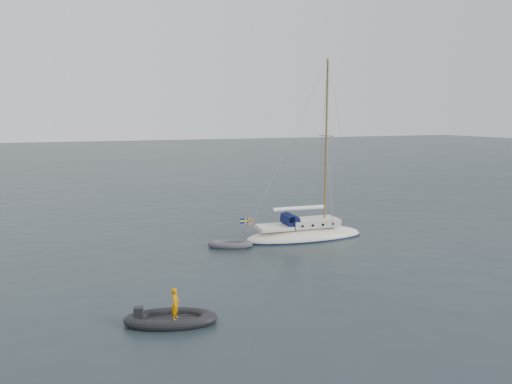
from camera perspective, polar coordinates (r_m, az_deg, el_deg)
name	(u,v)px	position (r m, az deg, el deg)	size (l,w,h in m)	color
ground	(288,252)	(32.23, 3.73, -6.83)	(300.00, 300.00, 0.00)	black
sailboat	(305,225)	(35.43, 5.59, -3.78)	(9.16, 2.74, 13.04)	white
dinghy	(230,244)	(33.28, -2.96, -5.98)	(2.99, 1.35, 0.43)	#49494E
rib	(170,318)	(21.83, -9.76, -14.01)	(3.93, 1.79, 1.55)	black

